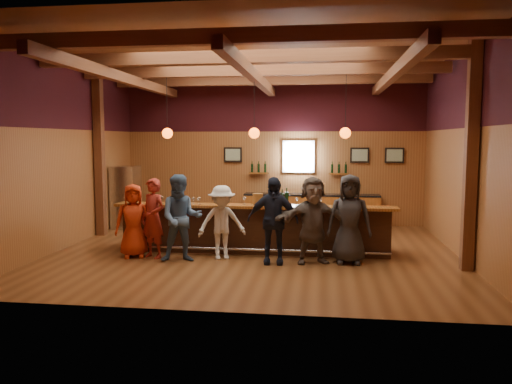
# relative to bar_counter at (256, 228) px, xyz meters

# --- Properties ---
(room) EXTENTS (9.04, 9.00, 4.52)m
(room) POSITION_rel_bar_counter_xyz_m (-0.02, -0.09, 2.69)
(room) COLOR brown
(room) RESTS_ON ground
(bar_counter) EXTENTS (6.30, 1.07, 1.11)m
(bar_counter) POSITION_rel_bar_counter_xyz_m (0.00, 0.00, 0.00)
(bar_counter) COLOR black
(bar_counter) RESTS_ON ground
(back_bar_cabinet) EXTENTS (4.00, 0.52, 0.95)m
(back_bar_cabinet) POSITION_rel_bar_counter_xyz_m (1.18, 3.57, -0.05)
(back_bar_cabinet) COLOR brown
(back_bar_cabinet) RESTS_ON ground
(window) EXTENTS (0.95, 0.09, 0.95)m
(window) POSITION_rel_bar_counter_xyz_m (0.78, 3.80, 1.53)
(window) COLOR silver
(window) RESTS_ON room
(framed_pictures) EXTENTS (5.35, 0.05, 0.45)m
(framed_pictures) POSITION_rel_bar_counter_xyz_m (1.65, 3.79, 1.58)
(framed_pictures) COLOR black
(framed_pictures) RESTS_ON room
(wine_shelves) EXTENTS (3.00, 0.18, 0.30)m
(wine_shelves) POSITION_rel_bar_counter_xyz_m (0.78, 3.73, 1.10)
(wine_shelves) COLOR brown
(wine_shelves) RESTS_ON room
(pendant_lights) EXTENTS (4.24, 0.24, 1.37)m
(pendant_lights) POSITION_rel_bar_counter_xyz_m (-0.02, -0.15, 2.19)
(pendant_lights) COLOR black
(pendant_lights) RESTS_ON room
(stainless_fridge) EXTENTS (0.70, 0.70, 1.80)m
(stainless_fridge) POSITION_rel_bar_counter_xyz_m (-4.12, 2.45, 0.38)
(stainless_fridge) COLOR silver
(stainless_fridge) RESTS_ON ground
(customer_orange) EXTENTS (0.91, 0.74, 1.60)m
(customer_orange) POSITION_rel_bar_counter_xyz_m (-2.56, -0.95, 0.28)
(customer_orange) COLOR red
(customer_orange) RESTS_ON ground
(customer_redvest) EXTENTS (0.75, 0.66, 1.73)m
(customer_redvest) POSITION_rel_bar_counter_xyz_m (-2.11, -0.95, 0.34)
(customer_redvest) COLOR maroon
(customer_redvest) RESTS_ON ground
(customer_denim) EXTENTS (1.04, 0.90, 1.84)m
(customer_denim) POSITION_rel_bar_counter_xyz_m (-1.42, -1.20, 0.40)
(customer_denim) COLOR #415F83
(customer_denim) RESTS_ON ground
(customer_white) EXTENTS (1.17, 0.92, 1.59)m
(customer_white) POSITION_rel_bar_counter_xyz_m (-0.62, -0.87, 0.27)
(customer_white) COLOR silver
(customer_white) RESTS_ON ground
(customer_navy) EXTENTS (1.09, 0.52, 1.80)m
(customer_navy) POSITION_rel_bar_counter_xyz_m (0.50, -1.12, 0.38)
(customer_navy) COLOR black
(customer_navy) RESTS_ON ground
(customer_brown) EXTENTS (1.76, 0.99, 1.80)m
(customer_brown) POSITION_rel_bar_counter_xyz_m (1.32, -0.98, 0.38)
(customer_brown) COLOR #574C45
(customer_brown) RESTS_ON ground
(customer_dark) EXTENTS (0.91, 0.60, 1.85)m
(customer_dark) POSITION_rel_bar_counter_xyz_m (2.06, -0.89, 0.40)
(customer_dark) COLOR #29282B
(customer_dark) RESTS_ON ground
(bartender) EXTENTS (0.65, 0.53, 1.55)m
(bartender) POSITION_rel_bar_counter_xyz_m (0.32, 1.23, 0.26)
(bartender) COLOR black
(bartender) RESTS_ON ground
(ice_bucket) EXTENTS (0.23, 0.23, 0.25)m
(ice_bucket) POSITION_rel_bar_counter_xyz_m (0.08, -0.28, 0.72)
(ice_bucket) COLOR brown
(ice_bucket) RESTS_ON bar_counter
(bottle_a) EXTENTS (0.08, 0.08, 0.38)m
(bottle_a) POSITION_rel_bar_counter_xyz_m (0.72, -0.17, 0.74)
(bottle_a) COLOR black
(bottle_a) RESTS_ON bar_counter
(bottle_b) EXTENTS (0.08, 0.08, 0.35)m
(bottle_b) POSITION_rel_bar_counter_xyz_m (0.62, -0.20, 0.73)
(bottle_b) COLOR black
(bottle_b) RESTS_ON bar_counter
(glass_a) EXTENTS (0.08, 0.08, 0.18)m
(glass_a) POSITION_rel_bar_counter_xyz_m (-2.81, -0.35, 0.72)
(glass_a) COLOR silver
(glass_a) RESTS_ON bar_counter
(glass_b) EXTENTS (0.08, 0.08, 0.19)m
(glass_b) POSITION_rel_bar_counter_xyz_m (-2.09, -0.41, 0.72)
(glass_b) COLOR silver
(glass_b) RESTS_ON bar_counter
(glass_c) EXTENTS (0.07, 0.07, 0.16)m
(glass_c) POSITION_rel_bar_counter_xyz_m (-1.38, -0.33, 0.70)
(glass_c) COLOR silver
(glass_c) RESTS_ON bar_counter
(glass_d) EXTENTS (0.08, 0.08, 0.18)m
(glass_d) POSITION_rel_bar_counter_xyz_m (-1.22, -0.44, 0.72)
(glass_d) COLOR silver
(glass_d) RESTS_ON bar_counter
(glass_e) EXTENTS (0.08, 0.08, 0.18)m
(glass_e) POSITION_rel_bar_counter_xyz_m (-0.22, -0.27, 0.72)
(glass_e) COLOR silver
(glass_e) RESTS_ON bar_counter
(glass_f) EXTENTS (0.08, 0.08, 0.18)m
(glass_f) POSITION_rel_bar_counter_xyz_m (0.95, -0.32, 0.72)
(glass_f) COLOR silver
(glass_f) RESTS_ON bar_counter
(glass_g) EXTENTS (0.08, 0.08, 0.18)m
(glass_g) POSITION_rel_bar_counter_xyz_m (1.47, -0.24, 0.72)
(glass_g) COLOR silver
(glass_g) RESTS_ON bar_counter
(glass_h) EXTENTS (0.08, 0.08, 0.18)m
(glass_h) POSITION_rel_bar_counter_xyz_m (2.12, -0.26, 0.72)
(glass_h) COLOR silver
(glass_h) RESTS_ON bar_counter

